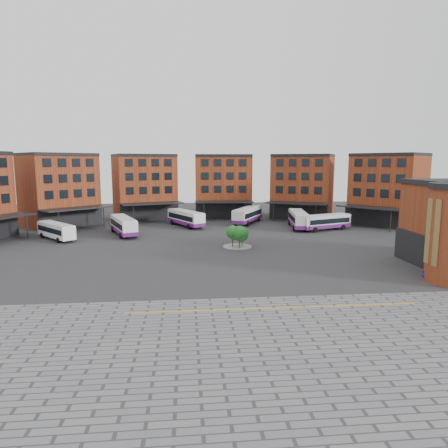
{
  "coord_description": "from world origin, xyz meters",
  "views": [
    {
      "loc": [
        -5.56,
        -47.03,
        12.74
      ],
      "look_at": [
        -0.31,
        9.19,
        4.0
      ],
      "focal_mm": 32.0,
      "sensor_mm": 36.0,
      "label": 1
    }
  ],
  "objects": [
    {
      "name": "paving_zone",
      "position": [
        2.0,
        -22.0,
        0.01
      ],
      "size": [
        50.0,
        22.0,
        0.02
      ],
      "primitive_type": "cube",
      "color": "slate",
      "rests_on": "ground"
    },
    {
      "name": "bus_f",
      "position": [
        20.53,
        25.51,
        1.62
      ],
      "size": [
        10.75,
        6.11,
        2.98
      ],
      "rotation": [
        0.0,
        0.0,
        -1.2
      ],
      "color": "silver",
      "rests_on": "ground"
    },
    {
      "name": "bus_a",
      "position": [
        -27.33,
        20.65,
        1.64
      ],
      "size": [
        8.11,
        8.85,
        2.77
      ],
      "rotation": [
        0.0,
        0.0,
        0.72
      ],
      "color": "white",
      "rests_on": "ground"
    },
    {
      "name": "bus_c",
      "position": [
        -5.85,
        32.59,
        1.71
      ],
      "size": [
        7.61,
        11.1,
        3.16
      ],
      "rotation": [
        0.0,
        0.0,
        0.5
      ],
      "color": "white",
      "rests_on": "ground"
    },
    {
      "name": "bus_b",
      "position": [
        -16.85,
        24.16,
        1.71
      ],
      "size": [
        6.37,
        11.38,
        3.15
      ],
      "rotation": [
        0.0,
        0.0,
        0.36
      ],
      "color": "white",
      "rests_on": "ground"
    },
    {
      "name": "main_building",
      "position": [
        -4.77,
        38.25,
        7.23
      ],
      "size": [
        94.14,
        42.48,
        14.6
      ],
      "color": "brown",
      "rests_on": "ground"
    },
    {
      "name": "tree_island",
      "position": [
        2.13,
        11.57,
        2.01
      ],
      "size": [
        4.4,
        4.4,
        3.44
      ],
      "color": "gray",
      "rests_on": "ground"
    },
    {
      "name": "bus_d",
      "position": [
        7.14,
        35.45,
        1.8
      ],
      "size": [
        7.92,
        11.68,
        3.32
      ],
      "rotation": [
        0.0,
        0.0,
        -0.49
      ],
      "color": "white",
      "rests_on": "ground"
    },
    {
      "name": "yellow_line",
      "position": [
        2.0,
        -14.0,
        0.03
      ],
      "size": [
        26.0,
        0.15,
        0.02
      ],
      "primitive_type": "cube",
      "color": "gold",
      "rests_on": "paving_zone"
    },
    {
      "name": "bus_e",
      "position": [
        16.13,
        28.5,
        1.77
      ],
      "size": [
        4.26,
        11.86,
        3.27
      ],
      "rotation": [
        0.0,
        0.0,
        -0.14
      ],
      "color": "silver",
      "rests_on": "ground"
    },
    {
      "name": "blue_car",
      "position": [
        22.13,
        -7.39,
        0.65
      ],
      "size": [
        3.96,
        1.46,
        1.29
      ],
      "primitive_type": "imported",
      "rotation": [
        0.0,
        0.0,
        1.55
      ],
      "color": "#0D0FB1",
      "rests_on": "ground"
    },
    {
      "name": "ground",
      "position": [
        0.0,
        0.0,
        0.0
      ],
      "size": [
        160.0,
        160.0,
        0.0
      ],
      "primitive_type": "plane",
      "color": "#28282B",
      "rests_on": "ground"
    }
  ]
}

